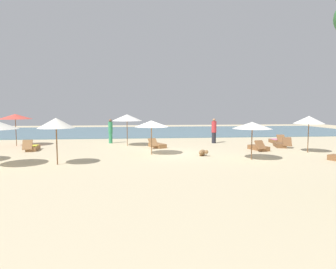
# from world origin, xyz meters

# --- Properties ---
(ground_plane) EXTENTS (60.00, 60.00, 0.00)m
(ground_plane) POSITION_xyz_m (0.00, 0.00, 0.00)
(ground_plane) COLOR beige
(ocean_water) EXTENTS (48.00, 16.00, 0.06)m
(ocean_water) POSITION_xyz_m (0.00, 17.00, 0.03)
(ocean_water) COLOR slate
(ocean_water) RESTS_ON ground_plane
(umbrella_0) EXTENTS (1.70, 1.70, 2.23)m
(umbrella_0) POSITION_xyz_m (-5.34, -2.73, 1.98)
(umbrella_0) COLOR brown
(umbrella_0) RESTS_ON ground_plane
(umbrella_2) EXTENTS (2.25, 2.25, 2.28)m
(umbrella_2) POSITION_xyz_m (-10.17, 4.76, 2.10)
(umbrella_2) COLOR brown
(umbrella_2) RESTS_ON ground_plane
(umbrella_3) EXTENTS (1.97, 1.97, 1.97)m
(umbrella_3) POSITION_xyz_m (-0.73, -0.14, 1.79)
(umbrella_3) COLOR olive
(umbrella_3) RESTS_ON ground_plane
(umbrella_4) EXTENTS (1.81, 1.81, 2.22)m
(umbrella_4) POSITION_xyz_m (8.76, -0.35, 1.99)
(umbrella_4) COLOR brown
(umbrella_4) RESTS_ON ground_plane
(umbrella_5) EXTENTS (2.02, 2.02, 1.97)m
(umbrella_5) POSITION_xyz_m (4.39, -2.38, 1.80)
(umbrella_5) COLOR brown
(umbrella_5) RESTS_ON ground_plane
(umbrella_6) EXTENTS (2.14, 2.14, 2.25)m
(umbrella_6) POSITION_xyz_m (-2.28, 4.02, 2.02)
(umbrella_6) COLOR brown
(umbrella_6) RESTS_ON ground_plane
(lounger_0) EXTENTS (0.99, 1.74, 0.74)m
(lounger_0) POSITION_xyz_m (8.31, 2.18, 0.17)
(lounger_0) COLOR brown
(lounger_0) RESTS_ON ground_plane
(lounger_1) EXTENTS (0.78, 1.69, 0.75)m
(lounger_1) POSITION_xyz_m (-8.21, 2.28, 0.18)
(lounger_1) COLOR olive
(lounger_1) RESTS_ON ground_plane
(lounger_2) EXTENTS (0.73, 1.71, 0.72)m
(lounger_2) POSITION_xyz_m (9.10, 4.34, 0.18)
(lounger_2) COLOR brown
(lounger_2) RESTS_ON ground_plane
(lounger_3) EXTENTS (1.30, 1.77, 0.69)m
(lounger_3) POSITION_xyz_m (-0.22, 2.86, 0.17)
(lounger_3) COLOR olive
(lounger_3) RESTS_ON ground_plane
(lounger_4) EXTENTS (1.03, 1.78, 0.70)m
(lounger_4) POSITION_xyz_m (6.19, 0.88, 0.17)
(lounger_4) COLOR brown
(lounger_4) RESTS_ON ground_plane
(person_0) EXTENTS (0.42, 0.42, 1.91)m
(person_0) POSITION_xyz_m (4.33, 4.95, 0.96)
(person_0) COLOR #26262D
(person_0) RESTS_ON ground_plane
(person_1) EXTENTS (0.37, 0.37, 1.87)m
(person_1) POSITION_xyz_m (-3.61, 5.71, 0.96)
(person_1) COLOR #338C59
(person_1) RESTS_ON ground_plane
(dog) EXTENTS (0.65, 0.76, 0.36)m
(dog) POSITION_xyz_m (2.13, -0.91, 0.19)
(dog) COLOR olive
(dog) RESTS_ON ground_plane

